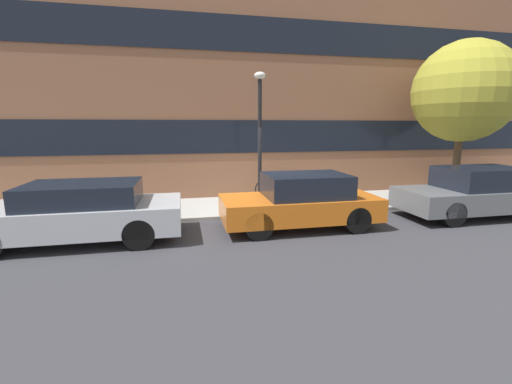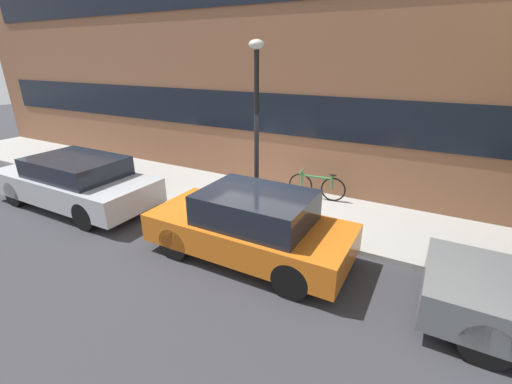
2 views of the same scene
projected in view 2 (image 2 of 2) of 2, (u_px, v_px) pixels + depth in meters
ground_plane at (246, 227)px, 7.93m from camera, size 56.00×56.00×0.00m
sidewalk_strip at (271, 204)px, 8.97m from camera, size 28.00×2.61×0.12m
rowhouse_facade at (305, 0)px, 8.57m from camera, size 28.00×1.02×9.95m
parked_car_silver at (76, 181)px, 8.82m from camera, size 4.52×1.81×1.32m
parked_car_orange at (251, 226)px, 6.49m from camera, size 3.91×1.68×1.37m
fire_hydrant at (103, 166)px, 10.65m from camera, size 0.57×0.32×0.75m
bicycle at (316, 186)px, 9.06m from camera, size 1.52×0.44×0.74m
lamp_post at (256, 111)px, 7.39m from camera, size 0.32×0.32×3.88m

